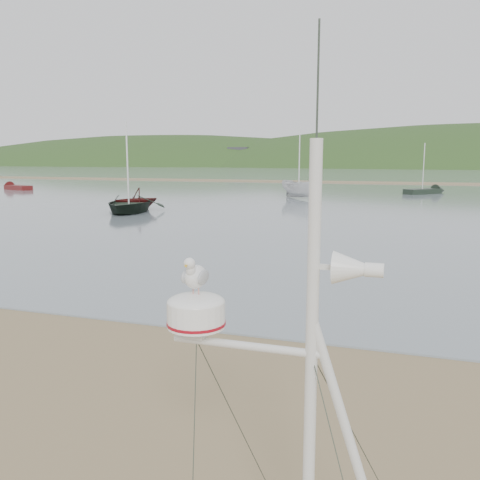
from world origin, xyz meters
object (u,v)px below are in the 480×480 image
(dinghy_red_far, at_px, (13,187))
(boat_red, at_px, (136,189))
(sailboat_dark_mid, at_px, (431,191))
(boat_white, at_px, (299,173))
(boat_dark, at_px, (128,170))

(dinghy_red_far, bearing_deg, boat_red, -33.26)
(dinghy_red_far, bearing_deg, sailboat_dark_mid, 9.55)
(boat_red, relative_size, boat_white, 0.66)
(boat_dark, distance_m, boat_red, 1.77)
(sailboat_dark_mid, bearing_deg, boat_red, -129.11)
(boat_white, height_order, sailboat_dark_mid, sailboat_dark_mid)
(boat_red, distance_m, sailboat_dark_mid, 31.12)
(boat_red, bearing_deg, dinghy_red_far, -174.31)
(boat_dark, bearing_deg, sailboat_dark_mid, 39.56)
(boat_red, height_order, boat_white, boat_white)
(boat_white, bearing_deg, sailboat_dark_mid, -3.47)
(boat_red, distance_m, dinghy_red_far, 30.25)
(boat_red, bearing_deg, sailboat_dark_mid, 89.84)
(dinghy_red_far, bearing_deg, boat_dark, -35.03)
(boat_white, relative_size, dinghy_red_far, 0.82)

